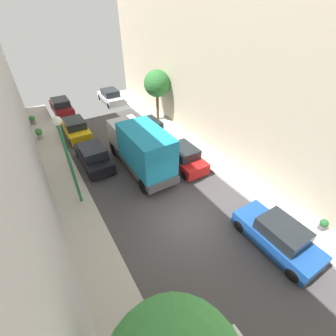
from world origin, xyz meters
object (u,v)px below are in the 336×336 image
(parked_car_left_1, at_px, (94,156))
(parked_car_right_2, at_px, (182,157))
(parked_car_right_1, at_px, (278,236))
(delivery_truck, at_px, (141,148))
(parked_car_left_3, at_px, (62,107))
(potted_plant_0, at_px, (39,133))
(street_tree_1, at_px, (157,84))
(potted_plant_5, at_px, (32,120))
(parked_car_left_2, at_px, (76,128))
(parked_car_right_3, at_px, (149,129))
(parked_car_right_4, at_px, (110,97))
(lamp_post, at_px, (66,150))
(potted_plant_2, at_px, (323,224))

(parked_car_left_1, distance_m, parked_car_right_2, 6.38)
(parked_car_right_1, height_order, delivery_truck, delivery_truck)
(parked_car_left_3, distance_m, potted_plant_0, 5.74)
(parked_car_left_3, xyz_separation_m, street_tree_1, (7.69, -6.80, 2.87))
(parked_car_right_1, xyz_separation_m, potted_plant_5, (-8.38, 20.89, -0.13))
(parked_car_left_1, height_order, parked_car_left_3, same)
(parked_car_left_1, bearing_deg, parked_car_right_1, -64.73)
(parked_car_left_2, bearing_deg, parked_car_left_1, -90.00)
(parked_car_left_3, bearing_deg, parked_car_right_2, -69.37)
(parked_car_right_3, bearing_deg, parked_car_right_4, 90.00)
(lamp_post, bearing_deg, delivery_truck, 13.20)
(parked_car_right_2, height_order, potted_plant_2, parked_car_right_2)
(potted_plant_2, bearing_deg, lamp_post, 139.22)
(parked_car_left_3, bearing_deg, lamp_post, -97.53)
(parked_car_left_3, height_order, parked_car_right_1, same)
(lamp_post, bearing_deg, street_tree_1, 38.33)
(delivery_truck, distance_m, lamp_post, 5.10)
(potted_plant_0, xyz_separation_m, lamp_post, (0.92, -9.38, 3.03))
(parked_car_left_3, xyz_separation_m, delivery_truck, (2.70, -13.30, 1.07))
(potted_plant_0, bearing_deg, parked_car_right_4, 32.12)
(street_tree_1, relative_size, potted_plant_5, 5.64)
(parked_car_left_3, height_order, potted_plant_2, parked_car_left_3)
(delivery_truck, xyz_separation_m, potted_plant_5, (-5.68, 11.79, -1.20))
(parked_car_left_1, bearing_deg, street_tree_1, 28.41)
(parked_car_right_3, relative_size, potted_plant_2, 6.31)
(parked_car_right_2, bearing_deg, potted_plant_2, -72.20)
(parked_car_left_2, xyz_separation_m, potted_plant_5, (-2.98, 4.29, -0.13))
(parked_car_right_1, bearing_deg, parked_car_right_3, 90.00)
(parked_car_left_1, distance_m, parked_car_left_3, 10.95)
(delivery_truck, height_order, potted_plant_5, delivery_truck)
(delivery_truck, distance_m, potted_plant_0, 10.04)
(parked_car_right_4, relative_size, potted_plant_2, 6.31)
(parked_car_right_1, height_order, parked_car_right_3, same)
(parked_car_right_3, distance_m, street_tree_1, 4.44)
(parked_car_left_2, distance_m, delivery_truck, 8.05)
(parked_car_right_3, height_order, parked_car_right_4, same)
(parked_car_left_1, xyz_separation_m, potted_plant_5, (-2.98, 9.45, -0.13))
(parked_car_left_2, relative_size, potted_plant_5, 5.08)
(parked_car_right_2, height_order, potted_plant_5, parked_car_right_2)
(delivery_truck, bearing_deg, potted_plant_0, 123.64)
(parked_car_left_3, relative_size, delivery_truck, 0.64)
(parked_car_right_2, distance_m, delivery_truck, 3.09)
(parked_car_right_2, xyz_separation_m, street_tree_1, (2.29, 7.55, 2.87))
(parked_car_left_2, height_order, lamp_post, lamp_post)
(parked_car_right_2, height_order, parked_car_right_4, same)
(parked_car_right_3, bearing_deg, parked_car_left_2, 147.05)
(parked_car_right_4, relative_size, street_tree_1, 0.90)
(parked_car_left_1, distance_m, parked_car_right_4, 12.36)
(street_tree_1, xyz_separation_m, potted_plant_2, (0.52, -16.30, -3.09))
(parked_car_right_1, relative_size, parked_car_right_2, 1.00)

